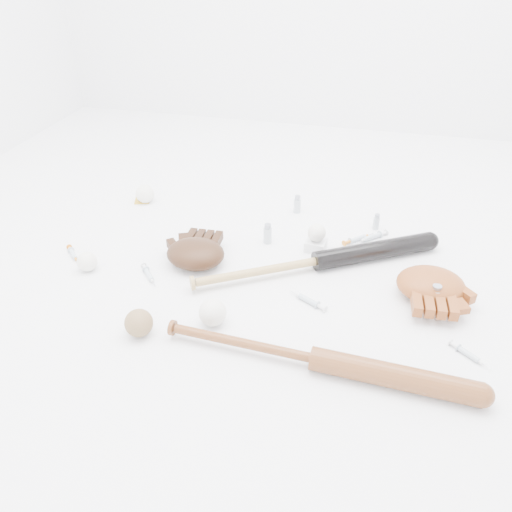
% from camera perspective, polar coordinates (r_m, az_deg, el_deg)
% --- Properties ---
extents(bat_dark, '(0.82, 0.53, 0.07)m').
position_cam_1_polar(bat_dark, '(1.70, 7.04, -0.56)').
color(bat_dark, black).
rests_on(bat_dark, ground).
extents(bat_wood, '(0.88, 0.12, 0.06)m').
position_cam_1_polar(bat_wood, '(1.35, 6.67, -11.57)').
color(bat_wood, brown).
rests_on(bat_wood, ground).
extents(glove_dark, '(0.25, 0.25, 0.09)m').
position_cam_1_polar(glove_dark, '(1.72, -6.93, 0.31)').
color(glove_dark, '#311B0D').
rests_on(glove_dark, ground).
extents(glove_tan, '(0.27, 0.27, 0.09)m').
position_cam_1_polar(glove_tan, '(1.65, 19.34, -3.06)').
color(glove_tan, brown).
rests_on(glove_tan, ground).
extents(trading_card, '(0.09, 0.10, 0.00)m').
position_cam_1_polar(trading_card, '(2.20, -12.82, 6.37)').
color(trading_card, gold).
rests_on(trading_card, ground).
extents(pedestal, '(0.08, 0.08, 0.04)m').
position_cam_1_polar(pedestal, '(1.81, 6.85, 1.27)').
color(pedestal, white).
rests_on(pedestal, ground).
extents(baseball_on_pedestal, '(0.06, 0.06, 0.06)m').
position_cam_1_polar(baseball_on_pedestal, '(1.78, 6.96, 2.67)').
color(baseball_on_pedestal, white).
rests_on(baseball_on_pedestal, pedestal).
extents(baseball_left, '(0.07, 0.07, 0.07)m').
position_cam_1_polar(baseball_left, '(1.78, -18.74, -0.61)').
color(baseball_left, white).
rests_on(baseball_left, ground).
extents(baseball_upper, '(0.08, 0.08, 0.08)m').
position_cam_1_polar(baseball_upper, '(2.16, -12.58, 6.95)').
color(baseball_upper, white).
rests_on(baseball_upper, ground).
extents(baseball_mid, '(0.08, 0.08, 0.08)m').
position_cam_1_polar(baseball_mid, '(1.47, -4.98, -6.45)').
color(baseball_mid, white).
rests_on(baseball_mid, ground).
extents(baseball_aged, '(0.08, 0.08, 0.08)m').
position_cam_1_polar(baseball_aged, '(1.47, -13.25, -7.45)').
color(baseball_aged, brown).
rests_on(baseball_aged, ground).
extents(syringe_0, '(0.11, 0.11, 0.02)m').
position_cam_1_polar(syringe_0, '(1.88, -20.16, 0.18)').
color(syringe_0, '#ADBCC6').
rests_on(syringe_0, ground).
extents(syringe_1, '(0.15, 0.10, 0.02)m').
position_cam_1_polar(syringe_1, '(1.56, 6.00, -5.06)').
color(syringe_1, '#ADBCC6').
rests_on(syringe_1, ground).
extents(syringe_2, '(0.13, 0.13, 0.02)m').
position_cam_1_polar(syringe_2, '(1.89, 11.54, 1.95)').
color(syringe_2, '#ADBCC6').
rests_on(syringe_2, ground).
extents(syringe_3, '(0.12, 0.11, 0.02)m').
position_cam_1_polar(syringe_3, '(1.50, 23.11, -10.29)').
color(syringe_3, '#ADBCC6').
rests_on(syringe_3, ground).
extents(syringe_4, '(0.14, 0.13, 0.02)m').
position_cam_1_polar(syringe_4, '(1.91, 13.13, 2.12)').
color(syringe_4, '#ADBCC6').
rests_on(syringe_4, ground).
extents(syringe_5, '(0.11, 0.13, 0.02)m').
position_cam_1_polar(syringe_5, '(1.70, -12.16, -2.10)').
color(syringe_5, '#ADBCC6').
rests_on(syringe_5, ground).
extents(vial_0, '(0.02, 0.02, 0.06)m').
position_cam_1_polar(vial_0, '(1.97, 13.59, 3.84)').
color(vial_0, '#ABB5BC').
rests_on(vial_0, ground).
extents(vial_1, '(0.03, 0.03, 0.07)m').
position_cam_1_polar(vial_1, '(2.04, 4.73, 5.94)').
color(vial_1, '#ABB5BC').
rests_on(vial_1, ground).
extents(vial_2, '(0.03, 0.03, 0.08)m').
position_cam_1_polar(vial_2, '(1.83, 1.34, 2.59)').
color(vial_2, '#ABB5BC').
rests_on(vial_2, ground).
extents(vial_3, '(0.04, 0.04, 0.08)m').
position_cam_1_polar(vial_3, '(1.61, 19.76, -4.39)').
color(vial_3, '#ABB5BC').
rests_on(vial_3, ground).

